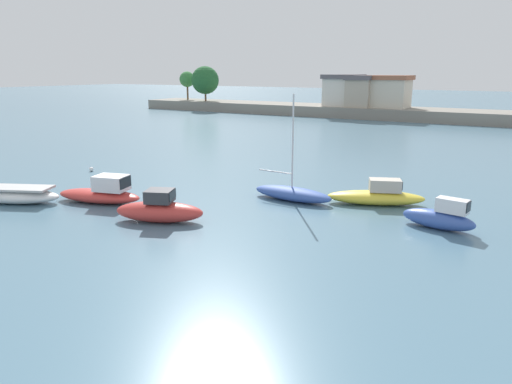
# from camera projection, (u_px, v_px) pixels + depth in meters

# --- Properties ---
(moored_boat_1) EXTENTS (5.48, 3.87, 0.96)m
(moored_boat_1) POSITION_uv_depth(u_px,v_px,m) (16.00, 195.00, 28.03)
(moored_boat_1) COLOR white
(moored_boat_1) RESTS_ON ground
(moored_boat_2) EXTENTS (5.53, 3.08, 1.67)m
(moored_boat_2) POSITION_uv_depth(u_px,v_px,m) (102.00, 193.00, 28.05)
(moored_boat_2) COLOR #C63833
(moored_boat_2) RESTS_ON ground
(moored_boat_3) EXTENTS (4.80, 3.21, 1.70)m
(moored_boat_3) POSITION_uv_depth(u_px,v_px,m) (160.00, 210.00, 24.46)
(moored_boat_3) COLOR #C63833
(moored_boat_3) RESTS_ON ground
(moored_boat_4) EXTENTS (5.16, 1.77, 6.28)m
(moored_boat_4) POSITION_uv_depth(u_px,v_px,m) (292.00, 193.00, 28.55)
(moored_boat_4) COLOR #3856A8
(moored_boat_4) RESTS_ON ground
(moored_boat_5) EXTENTS (5.77, 3.72, 1.51)m
(moored_boat_5) POSITION_uv_depth(u_px,v_px,m) (377.00, 196.00, 27.69)
(moored_boat_5) COLOR yellow
(moored_boat_5) RESTS_ON ground
(moored_boat_6) EXTENTS (3.71, 1.72, 1.62)m
(moored_boat_6) POSITION_uv_depth(u_px,v_px,m) (440.00, 217.00, 23.37)
(moored_boat_6) COLOR #3856A8
(moored_boat_6) RESTS_ON ground
(mooring_buoy_0) EXTENTS (0.34, 0.34, 0.34)m
(mooring_buoy_0) POSITION_uv_depth(u_px,v_px,m) (91.00, 169.00, 36.88)
(mooring_buoy_0) COLOR white
(mooring_buoy_0) RESTS_ON ground
(distant_shoreline) EXTENTS (99.57, 8.91, 8.45)m
(distant_shoreline) POSITION_uv_depth(u_px,v_px,m) (388.00, 104.00, 77.24)
(distant_shoreline) COLOR gray
(distant_shoreline) RESTS_ON ground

